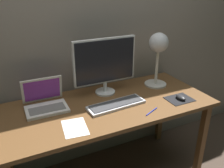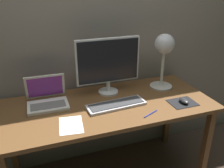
{
  "view_description": "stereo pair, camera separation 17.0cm",
  "coord_description": "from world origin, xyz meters",
  "px_view_note": "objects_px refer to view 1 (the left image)",
  "views": [
    {
      "loc": [
        -0.66,
        -1.46,
        1.61
      ],
      "look_at": [
        0.02,
        -0.05,
        0.92
      ],
      "focal_mm": 38.7,
      "sensor_mm": 36.0,
      "label": 1
    },
    {
      "loc": [
        -0.5,
        -1.52,
        1.61
      ],
      "look_at": [
        0.02,
        -0.05,
        0.92
      ],
      "focal_mm": 38.7,
      "sensor_mm": 36.0,
      "label": 2
    }
  ],
  "objects_px": {
    "monitor": "(105,63)",
    "desk_lamp": "(158,48)",
    "mouse": "(181,97)",
    "pen": "(152,112)",
    "keyboard_main": "(116,104)",
    "laptop": "(45,100)"
  },
  "relations": [
    {
      "from": "monitor",
      "to": "desk_lamp",
      "type": "relative_size",
      "value": 1.11
    },
    {
      "from": "mouse",
      "to": "pen",
      "type": "bearing_deg",
      "value": -169.08
    },
    {
      "from": "keyboard_main",
      "to": "laptop",
      "type": "distance_m",
      "value": 0.52
    },
    {
      "from": "keyboard_main",
      "to": "mouse",
      "type": "height_order",
      "value": "mouse"
    },
    {
      "from": "desk_lamp",
      "to": "monitor",
      "type": "bearing_deg",
      "value": 174.35
    },
    {
      "from": "monitor",
      "to": "laptop",
      "type": "height_order",
      "value": "monitor"
    },
    {
      "from": "laptop",
      "to": "pen",
      "type": "height_order",
      "value": "laptop"
    },
    {
      "from": "monitor",
      "to": "pen",
      "type": "bearing_deg",
      "value": -68.66
    },
    {
      "from": "keyboard_main",
      "to": "desk_lamp",
      "type": "bearing_deg",
      "value": 21.78
    },
    {
      "from": "keyboard_main",
      "to": "desk_lamp",
      "type": "relative_size",
      "value": 0.97
    },
    {
      "from": "keyboard_main",
      "to": "laptop",
      "type": "height_order",
      "value": "laptop"
    },
    {
      "from": "pen",
      "to": "laptop",
      "type": "bearing_deg",
      "value": 148.83
    },
    {
      "from": "laptop",
      "to": "desk_lamp",
      "type": "bearing_deg",
      "value": -1.09
    },
    {
      "from": "monitor",
      "to": "keyboard_main",
      "type": "xyz_separation_m",
      "value": [
        -0.02,
        -0.24,
        -0.25
      ]
    },
    {
      "from": "laptop",
      "to": "monitor",
      "type": "bearing_deg",
      "value": 3.22
    },
    {
      "from": "pen",
      "to": "mouse",
      "type": "bearing_deg",
      "value": 10.92
    },
    {
      "from": "pen",
      "to": "monitor",
      "type": "bearing_deg",
      "value": 111.34
    },
    {
      "from": "desk_lamp",
      "to": "pen",
      "type": "distance_m",
      "value": 0.59
    },
    {
      "from": "laptop",
      "to": "mouse",
      "type": "xyz_separation_m",
      "value": [
        0.97,
        -0.34,
        -0.04
      ]
    },
    {
      "from": "monitor",
      "to": "keyboard_main",
      "type": "bearing_deg",
      "value": -94.42
    },
    {
      "from": "mouse",
      "to": "monitor",
      "type": "bearing_deg",
      "value": 142.51
    },
    {
      "from": "laptop",
      "to": "keyboard_main",
      "type": "bearing_deg",
      "value": -24.05
    }
  ]
}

